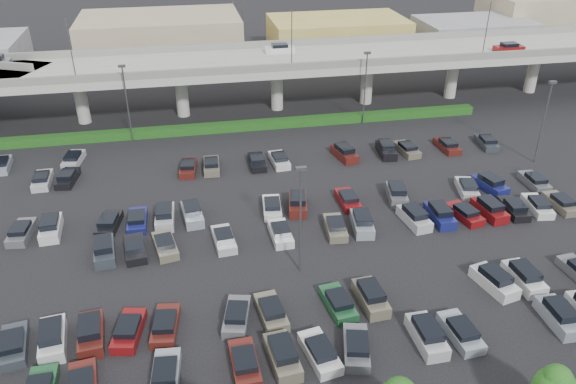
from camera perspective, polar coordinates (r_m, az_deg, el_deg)
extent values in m
plane|color=black|center=(57.01, -0.47, -3.17)|extent=(280.00, 280.00, 0.00)
cube|color=gray|center=(83.16, -4.64, 12.85)|extent=(150.00, 13.00, 1.10)
cube|color=slate|center=(76.91, -4.10, 12.33)|extent=(150.00, 0.50, 1.00)
cube|color=slate|center=(88.87, -5.17, 14.60)|extent=(150.00, 0.50, 1.00)
cylinder|color=gray|center=(85.09, -20.27, 8.76)|extent=(1.80, 1.80, 6.70)
cube|color=slate|center=(84.14, -20.64, 10.76)|extent=(2.60, 9.75, 0.50)
cylinder|color=gray|center=(83.88, -10.74, 9.79)|extent=(1.80, 1.80, 6.70)
cube|color=slate|center=(82.92, -10.94, 11.84)|extent=(2.60, 9.75, 0.50)
cylinder|color=gray|center=(84.99, -1.13, 10.55)|extent=(1.80, 1.80, 6.70)
cube|color=slate|center=(84.04, -1.16, 12.58)|extent=(2.60, 9.75, 0.50)
cylinder|color=gray|center=(88.34, 8.01, 11.00)|extent=(1.80, 1.80, 6.70)
cube|color=slate|center=(87.42, 8.16, 12.96)|extent=(2.60, 9.75, 0.50)
cylinder|color=gray|center=(93.68, 16.33, 11.18)|extent=(1.80, 1.80, 6.70)
cube|color=slate|center=(92.81, 16.60, 13.02)|extent=(2.60, 9.75, 0.50)
cylinder|color=gray|center=(100.69, 23.62, 11.14)|extent=(1.80, 1.80, 6.70)
cube|color=slate|center=(99.89, 23.98, 12.84)|extent=(2.60, 9.75, 0.50)
cube|color=silver|center=(86.59, -0.85, 14.26)|extent=(4.40, 1.82, 0.82)
cube|color=black|center=(86.43, -0.85, 14.66)|extent=(2.30, 1.60, 0.50)
cube|color=maroon|center=(93.28, 21.51, 13.40)|extent=(4.40, 1.82, 0.82)
cube|color=black|center=(93.13, 21.59, 13.77)|extent=(2.30, 1.60, 0.50)
cylinder|color=#434448|center=(76.77, -21.17, 13.18)|extent=(0.14, 0.14, 8.00)
cylinder|color=#434448|center=(77.03, 0.38, 15.13)|extent=(0.14, 0.14, 8.00)
cylinder|color=#434448|center=(86.84, 19.50, 15.16)|extent=(0.14, 0.14, 8.00)
cube|color=#143D11|center=(78.80, -3.83, 6.78)|extent=(66.00, 1.60, 1.10)
sphere|color=#154512|center=(39.57, 25.70, -16.77)|extent=(1.89, 1.89, 1.89)
cube|color=black|center=(41.99, -20.26, -17.75)|extent=(1.88, 2.48, 0.50)
cube|color=gray|center=(41.81, -12.30, -17.74)|extent=(2.22, 4.55, 0.82)
cube|color=black|center=(41.22, -12.40, -17.34)|extent=(1.81, 2.44, 0.50)
cube|color=#4F1915|center=(41.77, -4.43, -17.03)|extent=(1.97, 4.46, 0.82)
cube|color=black|center=(41.18, -4.43, -16.62)|extent=(1.68, 2.35, 0.50)
cube|color=#645F4E|center=(41.94, -0.55, -16.45)|extent=(2.25, 4.56, 1.05)
cube|color=black|center=(41.36, -0.56, -15.65)|extent=(1.85, 2.75, 0.65)
cube|color=silver|center=(42.45, 3.25, -16.03)|extent=(2.57, 4.65, 0.82)
cube|color=black|center=(41.87, 3.34, -15.61)|extent=(1.98, 2.55, 0.50)
cube|color=#55575D|center=(43.05, 6.94, -15.45)|extent=(2.84, 4.71, 0.82)
cube|color=black|center=(42.48, 7.07, -15.02)|extent=(2.11, 2.62, 0.50)
cube|color=#B7B7BC|center=(44.66, 13.91, -14.07)|extent=(1.88, 4.43, 1.05)
cube|color=black|center=(44.12, 14.04, -13.29)|extent=(1.64, 2.62, 0.65)
cube|color=gray|center=(45.81, 17.12, -13.51)|extent=(2.12, 4.52, 0.82)
cube|color=black|center=(45.27, 17.35, -13.08)|extent=(1.76, 2.41, 0.50)
cube|color=gray|center=(49.72, 25.80, -11.41)|extent=(1.94, 4.45, 1.05)
cube|color=black|center=(49.23, 26.01, -10.67)|extent=(1.67, 2.64, 0.65)
cube|color=#2D343B|center=(47.43, -26.07, -13.87)|extent=(2.46, 4.62, 0.82)
cube|color=black|center=(46.89, -26.29, -13.46)|extent=(1.93, 2.51, 0.50)
cube|color=silver|center=(46.62, -22.77, -13.67)|extent=(2.35, 4.59, 1.05)
cube|color=black|center=(46.10, -22.97, -12.91)|extent=(1.91, 2.78, 0.65)
cube|color=#4F1915|center=(46.03, -19.36, -13.52)|extent=(2.23, 4.55, 1.05)
cube|color=black|center=(45.50, -19.53, -12.75)|extent=(1.84, 2.74, 0.65)
cube|color=maroon|center=(45.68, -15.85, -13.42)|extent=(2.63, 4.67, 0.82)
cube|color=black|center=(45.12, -15.98, -13.00)|extent=(2.01, 2.56, 0.50)
cube|color=#4F1915|center=(45.41, -12.32, -13.17)|extent=(2.40, 4.61, 0.82)
cube|color=black|center=(44.85, -12.41, -12.75)|extent=(1.90, 2.49, 0.50)
cube|color=#55575D|center=(45.37, -5.23, -12.52)|extent=(2.79, 4.70, 0.82)
cube|color=black|center=(44.81, -5.24, -12.08)|extent=(2.09, 2.61, 0.50)
cube|color=#645F4E|center=(45.60, -1.72, -12.13)|extent=(2.30, 4.58, 0.82)
cube|color=black|center=(45.04, -1.69, -11.69)|extent=(1.85, 2.46, 0.50)
cube|color=#1B4D2A|center=(46.55, 5.10, -11.24)|extent=(2.31, 4.58, 0.82)
cube|color=black|center=(46.00, 5.21, -10.80)|extent=(1.86, 2.47, 0.50)
cube|color=#645F4E|center=(47.19, 8.38, -10.64)|extent=(2.09, 4.50, 1.05)
cube|color=black|center=(46.67, 8.46, -9.87)|extent=(1.76, 2.69, 0.65)
cube|color=silver|center=(51.42, 20.21, -8.61)|extent=(2.76, 4.70, 1.05)
cube|color=black|center=(50.94, 20.36, -7.87)|extent=(2.14, 2.89, 0.65)
cube|color=silver|center=(52.78, 22.81, -8.10)|extent=(2.00, 4.47, 1.05)
cube|color=black|center=(52.32, 22.98, -7.38)|extent=(1.71, 2.66, 0.65)
cube|color=#2D343B|center=(54.63, -18.15, -5.77)|extent=(2.29, 4.57, 1.05)
cube|color=black|center=(54.19, -18.28, -5.06)|extent=(1.87, 2.76, 0.65)
cube|color=black|center=(54.33, -15.26, -5.64)|extent=(2.33, 4.59, 0.82)
cube|color=black|center=(53.82, -15.35, -5.20)|extent=(1.86, 2.47, 0.50)
cube|color=#645F4E|center=(54.11, -12.36, -5.39)|extent=(2.60, 4.66, 0.82)
cube|color=black|center=(53.60, -12.43, -4.95)|extent=(2.00, 2.55, 0.50)
cube|color=#B7B7BC|center=(54.08, -6.53, -4.85)|extent=(2.21, 4.55, 0.82)
cube|color=black|center=(53.57, -6.55, -4.41)|extent=(1.80, 2.43, 0.50)
cube|color=silver|center=(54.61, -0.77, -4.26)|extent=(1.95, 4.45, 0.82)
cube|color=black|center=(54.10, -0.74, -3.82)|extent=(1.67, 2.35, 0.50)
cube|color=#645F4E|center=(55.67, 4.82, -3.66)|extent=(2.19, 4.54, 0.82)
cube|color=black|center=(55.18, 4.90, -3.22)|extent=(1.79, 2.43, 0.50)
cube|color=gray|center=(56.34, 7.53, -3.25)|extent=(2.39, 4.60, 1.05)
cube|color=black|center=(55.91, 7.58, -2.54)|extent=(1.93, 2.79, 0.65)
cube|color=#B7B7BC|center=(58.16, 12.69, -2.65)|extent=(2.36, 4.60, 1.05)
cube|color=black|center=(57.74, 12.78, -1.95)|extent=(1.92, 2.78, 0.65)
cube|color=navy|center=(59.24, 15.15, -2.35)|extent=(1.82, 4.40, 1.05)
cube|color=black|center=(58.83, 15.25, -1.67)|extent=(1.60, 2.60, 0.65)
cube|color=maroon|center=(60.49, 17.49, -2.15)|extent=(2.67, 4.68, 0.82)
cube|color=black|center=(60.03, 17.66, -1.74)|extent=(2.03, 2.58, 0.50)
cube|color=maroon|center=(61.72, 19.77, -1.78)|extent=(2.29, 4.57, 1.05)
cube|color=black|center=(61.32, 19.90, -1.12)|extent=(1.88, 2.76, 0.65)
cube|color=black|center=(63.15, 21.92, -1.60)|extent=(2.19, 4.54, 0.82)
cube|color=black|center=(62.71, 22.11, -1.20)|extent=(1.79, 2.43, 0.50)
cube|color=silver|center=(64.62, 23.99, -1.34)|extent=(2.38, 4.60, 0.82)
cube|color=black|center=(64.19, 24.19, -0.94)|extent=(1.89, 2.49, 0.50)
cube|color=#645F4E|center=(66.17, 25.97, -1.08)|extent=(1.91, 4.44, 0.82)
cube|color=black|center=(65.75, 26.18, -0.70)|extent=(1.65, 2.33, 0.50)
cube|color=#55575D|center=(60.62, -25.44, -3.75)|extent=(2.18, 4.53, 0.82)
cube|color=black|center=(60.14, -25.60, -3.35)|extent=(1.79, 2.42, 0.50)
cube|color=silver|center=(59.86, -22.93, -3.46)|extent=(2.07, 4.50, 1.05)
cube|color=black|center=(59.45, -23.08, -2.79)|extent=(1.75, 2.69, 0.65)
cube|color=black|center=(58.87, -17.71, -3.12)|extent=(2.56, 4.65, 0.82)
cube|color=black|center=(58.38, -17.82, -2.69)|extent=(1.98, 2.54, 0.50)
cube|color=navy|center=(58.53, -15.05, -2.88)|extent=(1.88, 4.42, 0.82)
cube|color=black|center=(58.04, -15.14, -2.46)|extent=(1.63, 2.32, 0.50)
cube|color=#B7B7BC|center=(58.26, -12.38, -2.55)|extent=(1.98, 4.46, 1.05)
cube|color=black|center=(57.85, -12.47, -1.85)|extent=(1.70, 2.66, 0.65)
cube|color=gray|center=(58.18, -9.69, -2.30)|extent=(2.28, 4.57, 1.05)
cube|color=black|center=(57.77, -9.75, -1.60)|extent=(1.87, 2.76, 0.65)
cube|color=silver|center=(58.78, -1.64, -1.63)|extent=(2.27, 4.56, 0.82)
cube|color=black|center=(58.29, -1.62, -1.19)|extent=(1.83, 2.45, 0.50)
cube|color=#4F1915|center=(59.16, 0.98, -1.27)|extent=(2.60, 4.66, 1.05)
cube|color=black|center=(58.75, 0.99, -0.58)|extent=(2.05, 2.85, 0.65)
cube|color=maroon|center=(60.46, 6.09, -0.85)|extent=(1.87, 4.42, 0.82)
cube|color=black|center=(59.98, 6.18, -0.43)|extent=(1.63, 2.32, 0.50)
cube|color=#55575D|center=(62.10, 10.97, -0.27)|extent=(2.61, 4.66, 1.05)
cube|color=black|center=(61.71, 11.04, 0.40)|extent=(2.06, 2.85, 0.65)
cube|color=#B7B7BC|center=(65.49, 17.70, 0.33)|extent=(2.76, 4.70, 0.82)
cube|color=black|center=(65.06, 17.86, 0.73)|extent=(2.08, 2.60, 0.50)
cube|color=navy|center=(66.74, 19.81, 0.63)|extent=(2.80, 4.70, 1.05)
cube|color=black|center=(66.38, 19.92, 1.25)|extent=(2.17, 2.90, 0.65)
cube|color=#55575D|center=(69.65, 23.72, 0.94)|extent=(1.96, 4.46, 0.82)
cube|color=black|center=(69.24, 23.91, 1.32)|extent=(1.67, 2.35, 0.50)
cube|color=#B7B7BC|center=(69.95, -23.67, 1.07)|extent=(1.92, 4.44, 0.82)
cube|color=black|center=(69.50, -23.80, 1.45)|extent=(1.65, 2.34, 0.50)
cube|color=black|center=(69.34, -21.47, 1.29)|extent=(2.43, 4.62, 0.82)
cube|color=black|center=(68.89, -21.59, 1.67)|extent=(1.91, 2.51, 0.50)
cube|color=#4F1915|center=(67.90, -10.08, 2.39)|extent=(2.35, 4.59, 0.82)
cube|color=black|center=(67.44, -10.12, 2.79)|extent=(1.87, 2.48, 0.50)
cube|color=#645F4E|center=(67.94, -7.77, 2.61)|extent=(2.05, 4.49, 0.82)
cube|color=black|center=(67.49, -7.79, 3.01)|extent=(1.72, 2.38, 0.50)
cube|color=black|center=(68.36, -3.17, 3.02)|extent=(1.87, 4.42, 0.82)
cube|color=black|center=(67.91, -3.16, 3.42)|extent=(1.63, 2.32, 0.50)
cube|color=silver|center=(68.74, -0.90, 3.21)|extent=(2.15, 4.53, 0.82)
cube|color=black|center=(68.29, -0.87, 3.62)|extent=(1.77, 2.42, 0.50)
cube|color=#4F1915|center=(70.45, 5.73, 3.84)|extent=(2.69, 4.68, 1.05)
cube|color=black|center=(70.10, 5.77, 4.45)|extent=(2.10, 2.87, 0.65)
cube|color=black|center=(72.12, 9.94, 4.16)|extent=(2.23, 4.55, 1.05)
cube|color=black|center=(71.78, 10.00, 4.75)|extent=(1.84, 2.74, 0.65)
cube|color=#645F4E|center=(73.15, 11.96, 4.22)|extent=(2.32, 4.58, 0.82)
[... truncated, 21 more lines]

